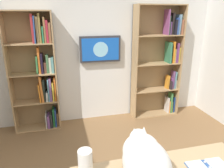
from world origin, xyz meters
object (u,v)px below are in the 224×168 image
at_px(open_binder, 210,168).
at_px(bookshelf_right, 39,73).
at_px(bookshelf_left, 161,61).
at_px(wall_mounted_tv, 100,49).
at_px(cat, 145,159).
at_px(paper_towel_roll, 85,164).

bearing_deg(open_binder, bookshelf_right, -59.63).
xyz_separation_m(bookshelf_left, open_binder, (0.80, 2.49, -0.33)).
height_order(wall_mounted_tv, open_binder, wall_mounted_tv).
distance_m(wall_mounted_tv, cat, 2.59).
bearing_deg(bookshelf_right, bookshelf_left, -179.84).
bearing_deg(wall_mounted_tv, paper_towel_roll, 76.01).
xyz_separation_m(bookshelf_right, paper_towel_roll, (-0.48, 2.31, -0.14)).
height_order(bookshelf_left, paper_towel_roll, bookshelf_left).
bearing_deg(wall_mounted_tv, bookshelf_right, 4.59).
bearing_deg(bookshelf_right, open_binder, 120.37).
bearing_deg(paper_towel_roll, open_binder, 170.07).
height_order(wall_mounted_tv, cat, wall_mounted_tv).
relative_size(bookshelf_right, wall_mounted_tv, 2.74).
relative_size(wall_mounted_tv, cat, 1.24).
distance_m(wall_mounted_tv, paper_towel_roll, 2.52).
xyz_separation_m(bookshelf_right, wall_mounted_tv, (-1.07, -0.09, 0.34)).
distance_m(bookshelf_right, open_binder, 2.89).
bearing_deg(paper_towel_roll, bookshelf_right, -78.38).
relative_size(bookshelf_right, cat, 3.39).
xyz_separation_m(open_binder, paper_towel_roll, (0.98, -0.17, 0.11)).
bearing_deg(bookshelf_left, paper_towel_roll, 52.53).
xyz_separation_m(wall_mounted_tv, paper_towel_roll, (0.60, 2.40, -0.48)).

